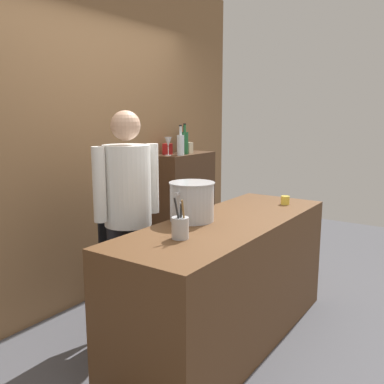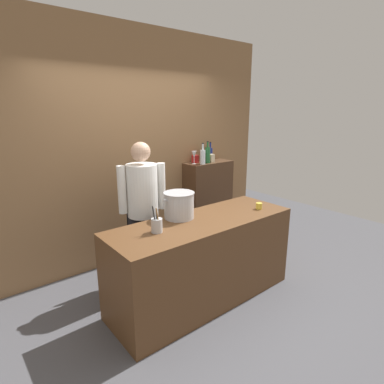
% 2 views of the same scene
% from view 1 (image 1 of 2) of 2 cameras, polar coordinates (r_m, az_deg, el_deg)
% --- Properties ---
extents(ground_plane, '(8.00, 8.00, 0.00)m').
position_cam_1_polar(ground_plane, '(3.28, 4.72, -19.30)').
color(ground_plane, '#4C4C51').
extents(brick_back_panel, '(4.40, 0.10, 3.00)m').
position_cam_1_polar(brick_back_panel, '(3.74, -14.10, 8.25)').
color(brick_back_panel, olive).
rests_on(brick_back_panel, ground_plane).
extents(prep_counter, '(2.02, 0.70, 0.90)m').
position_cam_1_polar(prep_counter, '(3.08, 4.85, -12.01)').
color(prep_counter, brown).
rests_on(prep_counter, ground_plane).
extents(bar_cabinet, '(0.76, 0.32, 1.22)m').
position_cam_1_polar(bar_cabinet, '(4.56, -1.05, -2.36)').
color(bar_cabinet, '#472D1C').
rests_on(bar_cabinet, ground_plane).
extents(chef, '(0.51, 0.39, 1.66)m').
position_cam_1_polar(chef, '(3.05, -8.82, -2.16)').
color(chef, black).
rests_on(chef, ground_plane).
extents(stockpot_large, '(0.38, 0.32, 0.27)m').
position_cam_1_polar(stockpot_large, '(2.89, -0.01, -1.30)').
color(stockpot_large, '#B7BABF').
rests_on(stockpot_large, prep_counter).
extents(utensil_crock, '(0.10, 0.10, 0.25)m').
position_cam_1_polar(utensil_crock, '(2.48, -1.62, -4.84)').
color(utensil_crock, '#B7BABF').
rests_on(utensil_crock, prep_counter).
extents(butter_jar, '(0.07, 0.07, 0.07)m').
position_cam_1_polar(butter_jar, '(3.51, 12.65, -1.11)').
color(butter_jar, yellow).
rests_on(butter_jar, prep_counter).
extents(wine_bottle_clear, '(0.07, 0.07, 0.31)m').
position_cam_1_polar(wine_bottle_clear, '(4.23, -1.58, 6.54)').
color(wine_bottle_clear, silver).
rests_on(wine_bottle_clear, bar_cabinet).
extents(wine_bottle_cobalt, '(0.07, 0.07, 0.29)m').
position_cam_1_polar(wine_bottle_cobalt, '(4.56, -1.06, 6.76)').
color(wine_bottle_cobalt, navy).
rests_on(wine_bottle_cobalt, bar_cabinet).
extents(wine_bottle_green, '(0.08, 0.08, 0.32)m').
position_cam_1_polar(wine_bottle_green, '(4.36, -1.00, 6.81)').
color(wine_bottle_green, '#1E592D').
rests_on(wine_bottle_green, bar_cabinet).
extents(wine_glass_short, '(0.07, 0.07, 0.19)m').
position_cam_1_polar(wine_glass_short, '(4.22, -3.29, 6.78)').
color(wine_glass_short, silver).
rests_on(wine_glass_short, bar_cabinet).
extents(spice_tin_cream, '(0.07, 0.07, 0.12)m').
position_cam_1_polar(spice_tin_cream, '(4.45, -0.49, 6.07)').
color(spice_tin_cream, beige).
rests_on(spice_tin_cream, bar_cabinet).
extents(spice_tin_red, '(0.08, 0.08, 0.11)m').
position_cam_1_polar(spice_tin_red, '(4.34, -3.37, 5.90)').
color(spice_tin_red, red).
rests_on(spice_tin_red, bar_cabinet).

